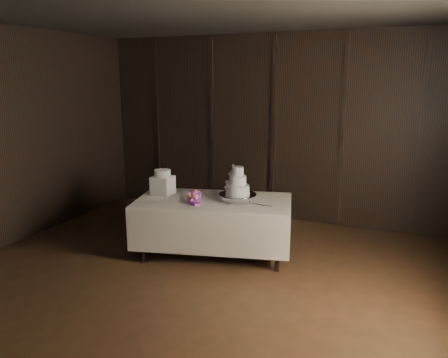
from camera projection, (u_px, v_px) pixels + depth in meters
room at (157, 167)px, 3.98m from camera, size 6.08×7.08×3.08m
display_table at (214, 225)px, 5.72m from camera, size 2.19×1.52×0.76m
cake_stand at (238, 197)px, 5.59m from camera, size 0.57×0.57×0.09m
wedding_cake at (235, 183)px, 5.55m from camera, size 0.34×0.30×0.36m
bouquet at (195, 197)px, 5.55m from camera, size 0.42×0.47×0.18m
box_pedestal at (163, 185)px, 5.88m from camera, size 0.27×0.27×0.25m
small_cake at (162, 173)px, 5.84m from camera, size 0.26×0.26×0.09m
cake_knife at (256, 204)px, 5.43m from camera, size 0.37×0.09×0.01m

